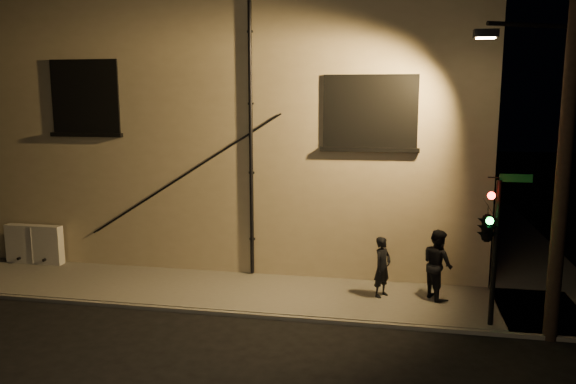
% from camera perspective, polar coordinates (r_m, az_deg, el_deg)
% --- Properties ---
extents(ground, '(90.00, 90.00, 0.00)m').
position_cam_1_polar(ground, '(14.13, 0.60, -12.82)').
color(ground, black).
extents(sidewalk, '(21.00, 16.00, 0.12)m').
position_cam_1_polar(sidewalk, '(18.07, 6.96, -7.58)').
color(sidewalk, '#595650').
rests_on(sidewalk, ground).
extents(building, '(16.20, 12.23, 8.80)m').
position_cam_1_polar(building, '(22.49, -2.84, 7.16)').
color(building, tan).
rests_on(building, ground).
extents(utility_cabinet, '(1.89, 0.32, 1.24)m').
position_cam_1_polar(utility_cabinet, '(19.74, -24.35, -4.85)').
color(utility_cabinet, '#B6B4AE').
rests_on(utility_cabinet, sidewalk).
extents(pedestrian_a, '(0.65, 0.71, 1.62)m').
position_cam_1_polar(pedestrian_a, '(15.25, 9.57, -7.51)').
color(pedestrian_a, black).
rests_on(pedestrian_a, sidewalk).
extents(pedestrian_b, '(1.05, 1.13, 1.86)m').
position_cam_1_polar(pedestrian_b, '(15.39, 14.96, -7.09)').
color(pedestrian_b, black).
rests_on(pedestrian_b, sidewalk).
extents(traffic_signal, '(1.18, 2.08, 3.58)m').
position_cam_1_polar(traffic_signal, '(13.50, 19.65, -3.18)').
color(traffic_signal, black).
rests_on(traffic_signal, sidewalk).
extents(streetlamp_pole, '(2.03, 1.40, 7.46)m').
position_cam_1_polar(streetlamp_pole, '(13.42, 25.81, 2.43)').
color(streetlamp_pole, black).
rests_on(streetlamp_pole, ground).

